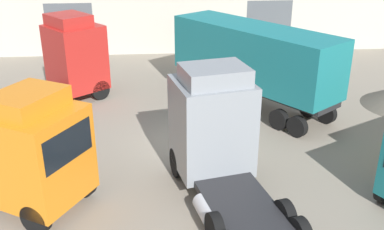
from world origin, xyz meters
The scene contains 5 objects.
ground_plane centered at (0.00, 0.00, 0.00)m, with size 60.00×60.00×0.00m, color gray.
tractor_unit_orange centered at (-5.23, -4.11, 1.89)m, with size 6.90×5.41×4.03m.
container_trailer_white centered at (3.62, 3.75, 2.59)m, with size 7.33×8.75×4.07m.
tractor_unit_grey centered at (0.82, -3.45, 2.04)m, with size 3.75×6.56×4.32m.
tractor_unit_red centered at (-5.63, 5.60, 2.07)m, with size 6.75×6.08×4.40m.
Camera 1 is at (-1.11, -16.99, 8.62)m, focal length 42.00 mm.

